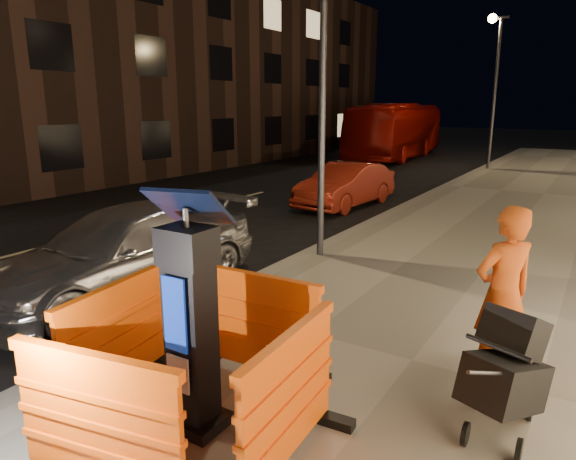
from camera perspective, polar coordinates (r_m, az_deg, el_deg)
The scene contains 15 objects.
ground_plane at distance 7.30m, azimuth -9.64°, elevation -9.22°, with size 120.00×120.00×0.00m, color black.
sidewalk at distance 5.90m, azimuth 13.59°, elevation -14.50°, with size 6.00×60.00×0.15m, color gray.
kerb at distance 7.27m, azimuth -9.66°, elevation -8.68°, with size 0.30×60.00×0.15m, color slate.
parking_kiosk at distance 4.32m, azimuth -10.77°, elevation -9.69°, with size 0.62×0.62×1.96m, color black.
barrier_front at distance 3.97m, azimuth -20.30°, elevation -19.76°, with size 1.40×0.58×1.09m, color #F25309.
barrier_back at distance 5.17m, azimuth -3.33°, elevation -10.64°, with size 1.40×0.58×1.09m, color #F25309.
barrier_kerbside at distance 5.14m, azimuth -18.56°, elevation -11.54°, with size 1.40×0.58×1.09m, color #F25309.
barrier_bldgside at distance 4.01m, azimuth 0.17°, elevation -18.45°, with size 1.40×0.58×1.09m, color #F25309.
car_silver at distance 8.34m, azimuth -17.43°, elevation -6.70°, with size 1.83×4.51×1.31m, color silver.
car_red at distance 14.68m, azimuth 6.38°, elevation 2.64°, with size 1.29×3.69×1.22m, color maroon.
bus_doubledecker at distance 28.31m, azimuth 11.87°, elevation 7.84°, with size 2.39×10.20×2.84m, color #9A0C06.
man at distance 5.44m, azimuth 22.78°, elevation -6.65°, with size 0.65×0.42×1.77m, color #AC4110.
stroller at distance 4.75m, azimuth 22.92°, elevation -14.80°, with size 0.52×0.80×1.00m, color black.
street_lamp_mid at distance 9.06m, azimuth 3.86°, elevation 15.81°, with size 0.12×0.12×6.00m, color #3F3F44.
street_lamp_far at distance 23.38m, azimuth 21.96°, elevation 13.68°, with size 0.12×0.12×6.00m, color #3F3F44.
Camera 1 is at (4.51, -4.99, 2.84)m, focal length 32.00 mm.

